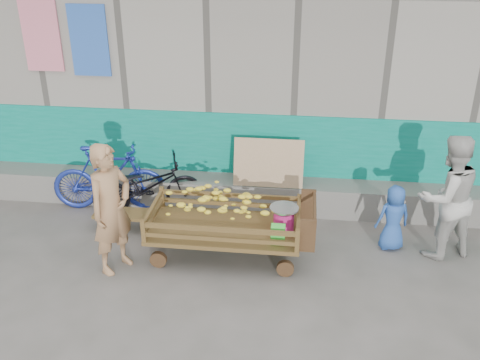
# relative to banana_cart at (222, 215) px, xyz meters

# --- Properties ---
(ground) EXTENTS (80.00, 80.00, 0.00)m
(ground) POSITION_rel_banana_cart_xyz_m (0.19, -0.99, -0.60)
(ground) COLOR #52514A
(ground) RESTS_ON ground
(building_wall) EXTENTS (12.00, 3.50, 3.00)m
(building_wall) POSITION_rel_banana_cart_xyz_m (0.19, 3.06, 0.87)
(building_wall) COLOR gray
(building_wall) RESTS_ON ground
(banana_cart) EXTENTS (2.08, 0.95, 0.89)m
(banana_cart) POSITION_rel_banana_cart_xyz_m (0.00, 0.00, 0.00)
(banana_cart) COLOR brown
(banana_cart) RESTS_ON ground
(bench) EXTENTS (1.08, 0.32, 0.27)m
(bench) POSITION_rel_banana_cart_xyz_m (-1.32, 0.48, -0.40)
(bench) COLOR brown
(bench) RESTS_ON ground
(vendor_man) EXTENTS (0.63, 0.72, 1.65)m
(vendor_man) POSITION_rel_banana_cart_xyz_m (-1.26, -0.41, 0.23)
(vendor_man) COLOR #A77A52
(vendor_man) RESTS_ON ground
(woman) EXTENTS (0.97, 0.87, 1.64)m
(woman) POSITION_rel_banana_cart_xyz_m (2.78, 0.40, 0.22)
(woman) COLOR beige
(woman) RESTS_ON ground
(child) EXTENTS (0.50, 0.39, 0.90)m
(child) POSITION_rel_banana_cart_xyz_m (2.18, 0.46, -0.15)
(child) COLOR #2855AC
(child) RESTS_ON ground
(bicycle_dark) EXTENTS (1.70, 1.06, 0.84)m
(bicycle_dark) POSITION_rel_banana_cart_xyz_m (-1.26, 1.03, -0.18)
(bicycle_dark) COLOR black
(bicycle_dark) RESTS_ON ground
(bicycle_blue) EXTENTS (1.73, 0.67, 1.01)m
(bicycle_blue) POSITION_rel_banana_cart_xyz_m (-1.85, 1.06, -0.09)
(bicycle_blue) COLOR #1F329D
(bicycle_blue) RESTS_ON ground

